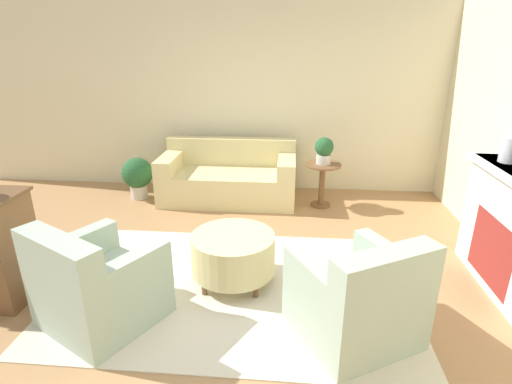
% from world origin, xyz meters
% --- Properties ---
extents(ground_plane, '(16.00, 16.00, 0.00)m').
position_xyz_m(ground_plane, '(0.00, 0.00, 0.00)').
color(ground_plane, '#AD7F51').
extents(wall_back, '(9.56, 0.12, 2.80)m').
position_xyz_m(wall_back, '(0.00, 2.84, 1.40)').
color(wall_back, beige).
rests_on(wall_back, ground_plane).
extents(rug, '(3.15, 2.13, 0.01)m').
position_xyz_m(rug, '(0.00, 0.00, 0.01)').
color(rug, beige).
rests_on(rug, ground_plane).
extents(couch, '(1.88, 0.90, 0.83)m').
position_xyz_m(couch, '(-0.39, 2.24, 0.31)').
color(couch, beige).
rests_on(couch, ground_plane).
extents(armchair_left, '(1.09, 1.08, 0.85)m').
position_xyz_m(armchair_left, '(-1.02, -0.57, 0.34)').
color(armchair_left, '#9EB29E').
rests_on(armchair_left, rug).
extents(armchair_right, '(1.09, 1.08, 0.85)m').
position_xyz_m(armchair_right, '(1.02, -0.57, 0.34)').
color(armchair_right, '#9EB29E').
rests_on(armchair_right, rug).
extents(ottoman_table, '(0.77, 0.77, 0.48)m').
position_xyz_m(ottoman_table, '(-0.02, 0.10, 0.31)').
color(ottoman_table, beige).
rests_on(ottoman_table, rug).
extents(side_table, '(0.49, 0.49, 0.61)m').
position_xyz_m(side_table, '(0.92, 2.08, 0.41)').
color(side_table, brown).
rests_on(side_table, ground_plane).
extents(vase_mantel_near, '(0.16, 0.16, 0.32)m').
position_xyz_m(vase_mantel_near, '(2.45, 0.57, 1.23)').
color(vase_mantel_near, silver).
rests_on(vase_mantel_near, fireplace).
extents(potted_plant_on_side_table, '(0.25, 0.25, 0.36)m').
position_xyz_m(potted_plant_on_side_table, '(0.92, 2.08, 0.80)').
color(potted_plant_on_side_table, beige).
rests_on(potted_plant_on_side_table, side_table).
extents(potted_plant_floor, '(0.44, 0.44, 0.60)m').
position_xyz_m(potted_plant_floor, '(-1.70, 2.15, 0.35)').
color(potted_plant_floor, beige).
rests_on(potted_plant_floor, ground_plane).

